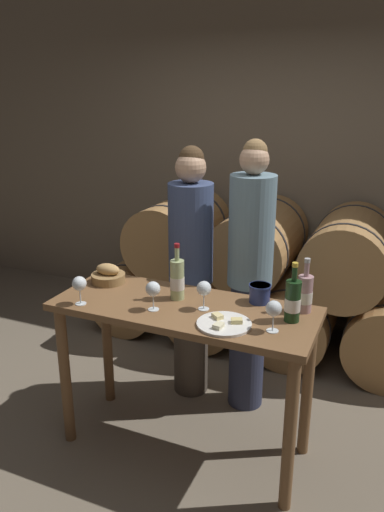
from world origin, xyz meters
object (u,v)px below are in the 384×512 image
at_px(wine_bottle_red, 293,301).
at_px(bread_basket, 108,275).
at_px(person_right, 250,277).
at_px(wine_glass_center, 204,289).
at_px(wine_glass_right, 274,309).
at_px(blue_crock, 260,293).
at_px(wine_glass_far_left, 79,284).
at_px(wine_glass_left, 153,289).
at_px(tasting_table, 184,332).
at_px(cheese_plate, 224,324).
at_px(wine_bottle_white, 177,280).
at_px(wine_bottle_rose, 305,294).
at_px(person_left, 191,272).

height_order(wine_bottle_red, bread_basket, wine_bottle_red).
distance_m(person_right, wine_glass_center, 0.59).
xyz_separation_m(wine_bottle_red, wine_glass_right, (-0.06, -0.15, 0.01)).
bearing_deg(wine_glass_right, blue_crock, 116.55).
bearing_deg(wine_glass_far_left, wine_glass_left, 12.88).
xyz_separation_m(tasting_table, cheese_plate, (0.28, -0.14, 0.17)).
distance_m(blue_crock, cheese_plate, 0.36).
xyz_separation_m(wine_bottle_red, blue_crock, (-0.21, 0.16, -0.05)).
xyz_separation_m(blue_crock, bread_basket, (-0.93, -0.07, -0.01)).
xyz_separation_m(bread_basket, wine_glass_left, (0.44, -0.25, 0.07)).
relative_size(wine_bottle_red, wine_bottle_white, 0.97).
distance_m(tasting_table, wine_bottle_rose, 0.69).
relative_size(blue_crock, wine_glass_far_left, 0.76).
height_order(wine_bottle_red, wine_glass_right, wine_bottle_red).
bearing_deg(wine_glass_right, bread_basket, 167.67).
bearing_deg(wine_glass_center, wine_bottle_rose, 21.04).
bearing_deg(bread_basket, wine_glass_center, -11.55).
bearing_deg(cheese_plate, wine_bottle_white, 149.30).
bearing_deg(person_right, wine_bottle_red, -53.66).
xyz_separation_m(person_right, wine_glass_right, (0.32, -0.67, 0.12)).
distance_m(wine_bottle_white, blue_crock, 0.46).
height_order(tasting_table, blue_crock, blue_crock).
xyz_separation_m(person_left, bread_basket, (-0.36, -0.43, 0.07)).
xyz_separation_m(wine_glass_far_left, wine_glass_center, (0.65, 0.20, 0.00)).
bearing_deg(blue_crock, wine_glass_left, -146.94).
xyz_separation_m(person_left, wine_bottle_red, (0.78, -0.51, 0.13)).
distance_m(wine_glass_far_left, wine_glass_right, 1.05).
relative_size(person_left, person_right, 0.97).
distance_m(person_right, bread_basket, 0.88).
bearing_deg(wine_bottle_white, person_right, 60.79).
bearing_deg(wine_glass_center, wine_bottle_red, 6.56).
bearing_deg(blue_crock, person_left, 147.99).
height_order(person_right, bread_basket, person_right).
bearing_deg(wine_glass_far_left, person_left, 67.04).
relative_size(person_right, bread_basket, 8.62).
distance_m(person_left, wine_bottle_white, 0.52).
relative_size(person_left, wine_bottle_red, 5.44).
bearing_deg(person_left, person_right, -0.02).
relative_size(wine_bottle_rose, bread_basket, 1.45).
xyz_separation_m(wine_glass_left, wine_glass_right, (0.65, 0.01, 0.00)).
bearing_deg(bread_basket, wine_glass_left, -29.45).
xyz_separation_m(bread_basket, cheese_plate, (0.85, -0.27, -0.03)).
relative_size(wine_bottle_rose, wine_glass_right, 1.85).
bearing_deg(blue_crock, person_right, 114.87).
bearing_deg(wine_glass_far_left, tasting_table, 21.12).
bearing_deg(bread_basket, blue_crock, 4.53).
relative_size(blue_crock, bread_basket, 0.60).
height_order(wine_bottle_red, wine_bottle_white, wine_bottle_white).
distance_m(wine_bottle_red, wine_bottle_white, 0.65).
relative_size(tasting_table, wine_glass_left, 9.00).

